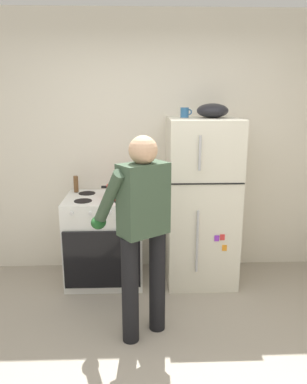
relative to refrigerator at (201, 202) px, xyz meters
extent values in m
cube|color=silver|center=(-0.46, 0.38, 0.52)|extent=(6.00, 0.10, 2.70)
cube|color=silver|center=(0.00, 0.00, 0.00)|extent=(0.68, 0.68, 1.66)
cube|color=black|center=(0.00, -0.34, 0.27)|extent=(0.67, 0.01, 0.01)
cylinder|color=#B7B7BC|center=(-0.08, -0.36, -0.28)|extent=(0.02, 0.02, 0.60)
cylinder|color=#B7B7BC|center=(-0.08, -0.36, 0.55)|extent=(0.02, 0.02, 0.31)
cube|color=red|center=(0.15, -0.35, -0.25)|extent=(0.04, 0.01, 0.06)
cube|color=purple|center=(0.10, -0.35, -0.26)|extent=(0.04, 0.01, 0.06)
cube|color=orange|center=(0.18, -0.35, -0.36)|extent=(0.04, 0.01, 0.06)
cube|color=white|center=(-0.98, 0.00, -0.39)|extent=(0.76, 0.64, 0.89)
cube|color=black|center=(-0.98, -0.32, -0.46)|extent=(0.53, 0.01, 0.32)
cylinder|color=black|center=(-1.16, -0.14, 0.06)|extent=(0.17, 0.17, 0.01)
cylinder|color=black|center=(-0.80, -0.14, 0.06)|extent=(0.17, 0.17, 0.01)
cylinder|color=black|center=(-1.16, 0.14, 0.06)|extent=(0.17, 0.17, 0.01)
cylinder|color=black|center=(-0.80, 0.14, 0.06)|extent=(0.17, 0.17, 0.01)
cylinder|color=silver|center=(-1.24, -0.33, 0.00)|extent=(0.04, 0.03, 0.04)
cylinder|color=silver|center=(-1.07, -0.33, 0.00)|extent=(0.04, 0.03, 0.04)
cylinder|color=silver|center=(-0.89, -0.33, 0.00)|extent=(0.04, 0.03, 0.04)
cylinder|color=silver|center=(-0.72, -0.33, 0.00)|extent=(0.04, 0.03, 0.04)
cube|color=black|center=(-0.98, -0.33, -0.47)|extent=(0.72, 0.03, 0.57)
cylinder|color=black|center=(-0.70, -1.04, -0.40)|extent=(0.13, 0.13, 0.86)
cylinder|color=black|center=(-0.48, -0.89, -0.40)|extent=(0.13, 0.13, 0.86)
cube|color=#384C38|center=(-0.59, -0.96, 0.30)|extent=(0.41, 0.37, 0.54)
sphere|color=tan|center=(-0.59, -0.96, 0.66)|extent=(0.21, 0.21, 0.21)
sphere|color=#2B2B2B|center=(-0.59, -0.96, 0.63)|extent=(0.15, 0.15, 0.15)
cylinder|color=#384C38|center=(-0.85, -0.94, 0.29)|extent=(0.30, 0.39, 0.50)
cylinder|color=#384C38|center=(-0.52, -0.71, 0.29)|extent=(0.30, 0.39, 0.50)
ellipsoid|color=#1E5123|center=(-0.94, -0.80, 0.07)|extent=(0.12, 0.18, 0.10)
ellipsoid|color=#1E5123|center=(-0.61, -0.58, 0.07)|extent=(0.12, 0.18, 0.10)
cylinder|color=red|center=(-0.82, -0.05, 0.13)|extent=(0.24, 0.24, 0.13)
cube|color=black|center=(-0.97, -0.05, 0.17)|extent=(0.05, 0.03, 0.02)
cube|color=black|center=(-0.67, -0.05, 0.17)|extent=(0.05, 0.03, 0.02)
cylinder|color=#2D6093|center=(-0.18, 0.05, 0.88)|extent=(0.08, 0.08, 0.10)
torus|color=#2D6093|center=(-0.14, 0.05, 0.88)|extent=(0.06, 0.01, 0.06)
cylinder|color=brown|center=(-1.28, 0.20, 0.15)|extent=(0.05, 0.05, 0.17)
ellipsoid|color=black|center=(0.08, 0.00, 0.90)|extent=(0.30, 0.30, 0.14)
camera|label=1|loc=(-0.61, -3.65, 1.05)|focal=35.50mm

